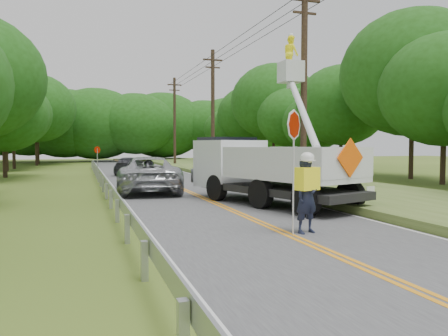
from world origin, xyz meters
name	(u,v)px	position (x,y,z in m)	size (l,w,h in m)	color
ground	(300,240)	(0.00, 0.00, 0.00)	(140.00, 140.00, 0.00)	#44581C
road	(179,188)	(0.00, 14.00, 0.01)	(7.20, 96.00, 0.03)	#444447
guardrail	(103,178)	(-4.02, 14.91, 0.55)	(0.18, 48.00, 0.77)	#A1A4A9
utility_poles	(244,101)	(5.00, 17.02, 5.27)	(1.60, 43.30, 10.00)	black
tall_grass_verge	(294,182)	(7.10, 14.00, 0.15)	(7.00, 96.00, 0.30)	#466025
treeline_left	(12,104)	(-10.81, 32.09, 5.97)	(10.55, 56.26, 11.09)	#332319
treeline_right	(326,102)	(15.99, 24.87, 6.29)	(11.25, 53.11, 11.90)	#332319
treeline_horizon	(122,124)	(0.66, 56.27, 5.50)	(55.19, 13.80, 10.35)	#1C4A10
flagger	(307,190)	(0.55, 0.67, 1.18)	(1.18, 0.68, 3.26)	#191E33
bucket_truck	(257,162)	(1.90, 7.31, 1.68)	(5.11, 8.17, 7.46)	black
suv_silver	(148,174)	(-1.94, 12.23, 0.91)	(2.95, 6.39, 1.78)	#AAACB1
suv_darkgrey	(130,166)	(-1.44, 25.67, 0.71)	(1.94, 4.77, 1.38)	#34343B
stop_sign_permanent	(97,158)	(-4.09, 21.00, 1.50)	(0.43, 0.28, 2.30)	#A1A4A9
yard_sign	(370,191)	(5.82, 4.98, 0.52)	(0.48, 0.18, 0.72)	white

